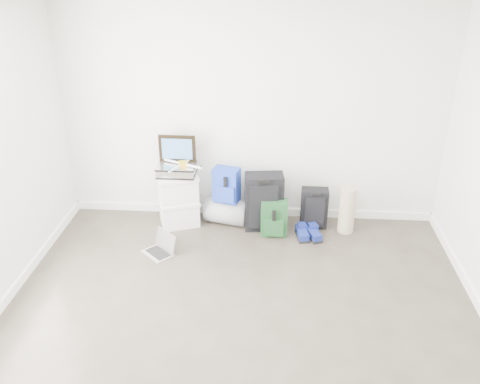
# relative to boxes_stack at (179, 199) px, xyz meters

# --- Properties ---
(ground) EXTENTS (5.00, 5.00, 0.00)m
(ground) POSITION_rel_boxes_stack_xyz_m (0.86, -2.20, -0.33)
(ground) COLOR #342E26
(ground) RESTS_ON ground
(room_envelope) EXTENTS (4.52, 5.02, 2.71)m
(room_envelope) POSITION_rel_boxes_stack_xyz_m (0.86, -2.18, 1.39)
(room_envelope) COLOR silver
(room_envelope) RESTS_ON ground
(boxes_stack) EXTENTS (0.56, 0.51, 0.66)m
(boxes_stack) POSITION_rel_boxes_stack_xyz_m (0.00, 0.00, 0.00)
(boxes_stack) COLOR silver
(boxes_stack) RESTS_ON ground
(briefcase) EXTENTS (0.44, 0.32, 0.13)m
(briefcase) POSITION_rel_boxes_stack_xyz_m (0.00, 0.00, 0.39)
(briefcase) COLOR #B2B2B7
(briefcase) RESTS_ON boxes_stack
(painting) EXTENTS (0.43, 0.04, 0.33)m
(painting) POSITION_rel_boxes_stack_xyz_m (0.00, 0.10, 0.62)
(painting) COLOR black
(painting) RESTS_ON briefcase
(drone) EXTENTS (0.48, 0.48, 0.05)m
(drone) POSITION_rel_boxes_stack_xyz_m (0.08, -0.02, 0.48)
(drone) COLOR gold
(drone) RESTS_ON briefcase
(duffel_bag) EXTENTS (0.57, 0.44, 0.32)m
(duffel_bag) POSITION_rel_boxes_stack_xyz_m (0.58, 0.06, -0.17)
(duffel_bag) COLOR gray
(duffel_bag) RESTS_ON ground
(blue_backpack) EXTENTS (0.34, 0.29, 0.42)m
(blue_backpack) POSITION_rel_boxes_stack_xyz_m (0.58, 0.02, 0.19)
(blue_backpack) COLOR #17379A
(blue_backpack) RESTS_ON duffel_bag
(large_suitcase) EXTENTS (0.47, 0.33, 0.69)m
(large_suitcase) POSITION_rel_boxes_stack_xyz_m (1.03, -0.03, 0.02)
(large_suitcase) COLOR black
(large_suitcase) RESTS_ON ground
(green_backpack) EXTENTS (0.31, 0.23, 0.43)m
(green_backpack) POSITION_rel_boxes_stack_xyz_m (1.16, -0.18, -0.12)
(green_backpack) COLOR #163D20
(green_backpack) RESTS_ON ground
(carry_on) EXTENTS (0.32, 0.21, 0.49)m
(carry_on) POSITION_rel_boxes_stack_xyz_m (1.63, 0.04, -0.08)
(carry_on) COLOR black
(carry_on) RESTS_ON ground
(shoes) EXTENTS (0.32, 0.32, 0.10)m
(shoes) POSITION_rel_boxes_stack_xyz_m (1.55, -0.23, -0.28)
(shoes) COLOR black
(shoes) RESTS_ON ground
(rolled_rug) EXTENTS (0.19, 0.19, 0.58)m
(rolled_rug) POSITION_rel_boxes_stack_xyz_m (2.01, -0.04, -0.04)
(rolled_rug) COLOR tan
(rolled_rug) RESTS_ON ground
(laptop) EXTENTS (0.40, 0.40, 0.24)m
(laptop) POSITION_rel_boxes_stack_xyz_m (-0.09, -0.67, -0.27)
(laptop) COLOR silver
(laptop) RESTS_ON ground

